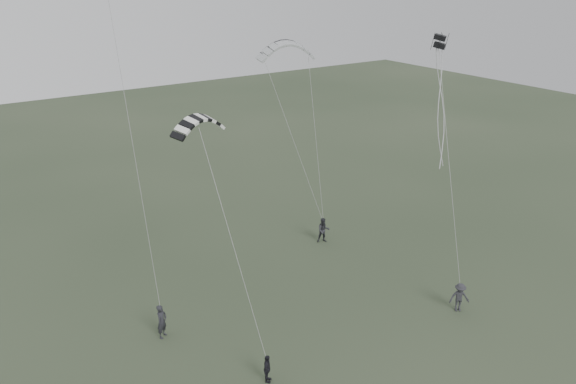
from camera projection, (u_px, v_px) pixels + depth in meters
ground at (328, 337)px, 30.08m from camera, size 140.00×140.00×0.00m
flyer_left at (162, 321)px, 29.79m from camera, size 0.84×0.80×1.94m
flyer_right at (323, 230)px, 40.18m from camera, size 1.11×1.02×1.85m
flyer_center at (267, 369)px, 26.62m from camera, size 0.86×0.87×1.47m
flyer_far at (459, 297)px, 32.09m from camera, size 1.32×1.15×1.77m
kite_pale_large at (287, 43)px, 38.27m from camera, size 4.29×2.16×1.85m
kite_striped at (198, 118)px, 26.37m from camera, size 3.08×1.82×1.29m
kite_box at (440, 41)px, 32.14m from camera, size 1.00×1.02×0.84m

